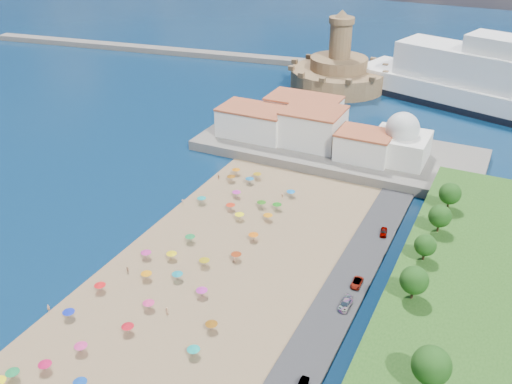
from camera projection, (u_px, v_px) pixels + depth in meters
The scene contains 11 objects.
ground at pixel (193, 266), 130.05m from camera, with size 700.00×700.00×0.00m, color #071938.
terrace at pixel (338, 150), 183.28m from camera, with size 90.00×36.00×3.00m, color #59544C.
jetty at pixel (312, 107), 219.53m from camera, with size 18.00×70.00×2.40m, color #59544C.
breakwater at pixel (165, 51), 292.58m from camera, with size 200.00×7.00×2.60m, color #59544C.
waterfront_buildings at pixel (301, 124), 185.74m from camera, with size 57.00×29.00×11.00m.
domed_building at pixel (401, 141), 170.48m from camera, with size 16.00×16.00×15.00m.
fortress at pixel (338, 72), 240.66m from camera, with size 40.00×40.00×32.40m.
beach_parasols at pixel (161, 284), 120.84m from camera, with size 31.83×113.24×2.20m.
beachgoers at pixel (158, 270), 127.01m from camera, with size 29.76×97.66×1.77m.
parked_cars at pixel (341, 313), 113.77m from camera, with size 2.25×75.51×1.45m.
hillside_trees at pixel (413, 304), 102.69m from camera, with size 16.15×102.93×8.06m.
Camera 1 is at (59.27, -89.34, 76.92)m, focal length 40.00 mm.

